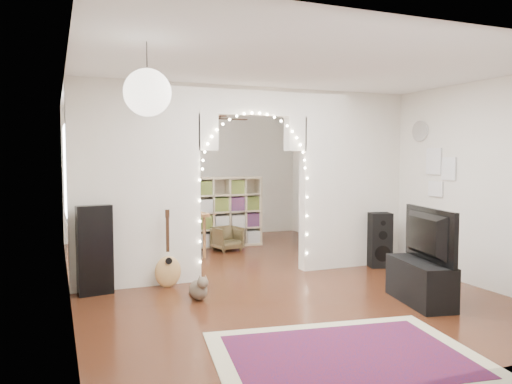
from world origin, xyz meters
name	(u,v)px	position (x,y,z in m)	size (l,w,h in m)	color
floor	(253,275)	(0.00, 0.00, 0.00)	(7.50, 7.50, 0.00)	black
ceiling	(252,87)	(0.00, 0.00, 2.70)	(5.00, 7.50, 0.02)	white
wall_back	(188,174)	(0.00, 3.75, 1.35)	(5.00, 0.02, 2.70)	silver
wall_front	(439,206)	(0.00, -3.75, 1.35)	(5.00, 0.02, 2.70)	silver
wall_left	(67,186)	(-2.50, 0.00, 1.35)	(0.02, 7.50, 2.70)	silver
wall_right	(395,179)	(2.50, 0.00, 1.35)	(0.02, 7.50, 2.70)	silver
divider_wall	(252,177)	(0.00, 0.00, 1.42)	(5.00, 0.20, 2.70)	silver
fairy_lights	(256,168)	(0.00, -0.13, 1.55)	(1.64, 0.04, 1.60)	#FFEABF
window	(66,170)	(-2.47, 1.80, 1.50)	(0.04, 1.20, 1.40)	white
wall_clock	(420,131)	(2.48, -0.60, 2.10)	(0.31, 0.31, 0.03)	white
picture_frames	(438,172)	(2.48, -1.00, 1.50)	(0.02, 0.50, 0.70)	white
paper_lantern	(147,92)	(-1.90, -2.40, 2.25)	(0.40, 0.40, 0.40)	white
ceiling_fan	(211,119)	(0.00, 2.00, 2.40)	(1.10, 1.10, 0.30)	gold
area_rug	(347,356)	(-0.36, -3.09, 0.01)	(2.26, 1.70, 0.02)	maroon
guitar_case	(95,250)	(-2.20, -0.25, 0.56)	(0.43, 0.14, 1.12)	black
acoustic_guitar	(168,259)	(-1.29, -0.25, 0.38)	(0.35, 0.13, 0.87)	tan
tabby_cat	(199,289)	(-1.07, -0.94, 0.13)	(0.25, 0.50, 0.33)	brown
floor_speaker	(380,240)	(2.03, -0.25, 0.42)	(0.39, 0.37, 0.85)	black
media_console	(420,282)	(1.30, -2.05, 0.25)	(0.40, 1.00, 0.50)	black
tv	(421,235)	(1.30, -2.05, 0.81)	(1.07, 0.14, 0.62)	black
bookcase	(228,211)	(0.44, 2.39, 0.67)	(1.29, 0.33, 1.33)	#BDAE89
dining_table	(169,218)	(-0.84, 1.72, 0.68)	(1.23, 0.84, 0.76)	brown
flower_vase	(169,208)	(-0.84, 1.72, 0.85)	(0.18, 0.18, 0.19)	silver
dining_chair_left	(184,235)	(-0.41, 2.44, 0.25)	(0.54, 0.55, 0.50)	brown
dining_chair_right	(227,238)	(0.28, 1.97, 0.22)	(0.47, 0.48, 0.44)	brown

